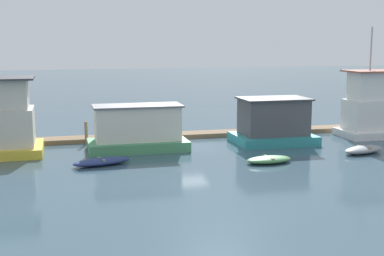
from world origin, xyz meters
TOP-DOWN VIEW (x-y plane):
  - ground_plane at (0.00, 0.00)m, footprint 200.00×200.00m
  - dock_walkway at (0.00, 3.41)m, footprint 42.40×1.71m
  - houseboat_green at (-3.54, -0.49)m, footprint 6.45×3.21m
  - houseboat_teal at (6.01, -0.40)m, footprint 5.50×3.90m
  - houseboat_white at (15.11, 0.21)m, footprint 6.58×3.29m
  - dinghy_navy at (-6.21, -4.29)m, footprint 3.62×2.08m
  - dinghy_green at (3.38, -6.12)m, footprint 2.91×1.65m
  - dinghy_grey at (10.29, -5.01)m, footprint 3.38×2.26m
  - mooring_post_centre at (-6.73, 2.31)m, footprint 0.21×0.21m

SIDE VIEW (x-z plane):
  - ground_plane at x=0.00m, z-range 0.00..0.00m
  - dock_walkway at x=0.00m, z-range 0.00..0.30m
  - dinghy_green at x=3.38m, z-range 0.00..0.41m
  - dinghy_navy at x=-6.21m, z-range 0.00..0.42m
  - dinghy_grey at x=10.29m, z-range 0.00..0.46m
  - mooring_post_centre at x=-6.73m, z-range 0.00..1.58m
  - houseboat_green at x=-3.54m, z-range -0.15..2.84m
  - houseboat_teal at x=6.01m, z-range -0.15..3.03m
  - houseboat_white at x=15.11m, z-range -1.85..6.25m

